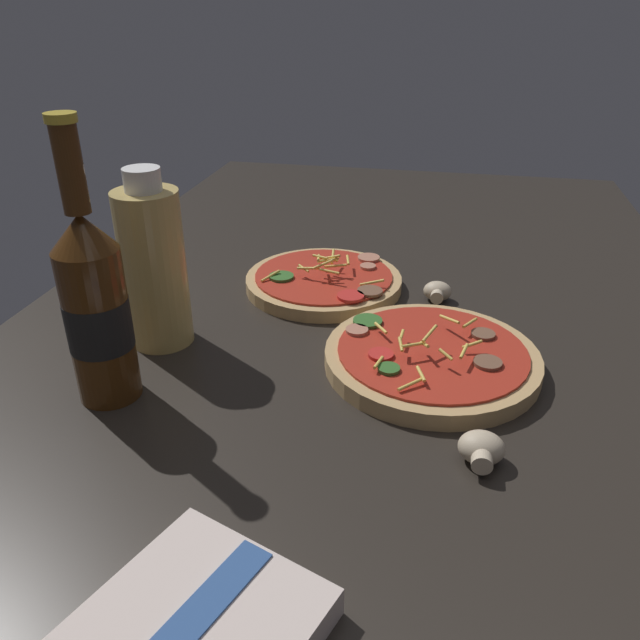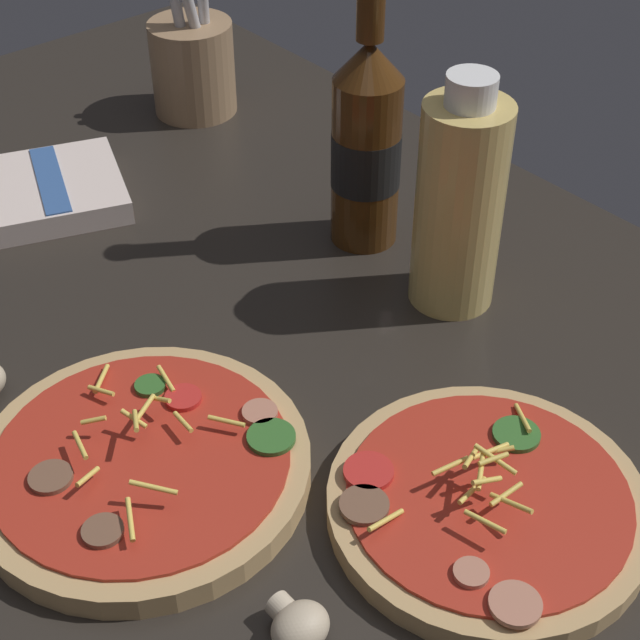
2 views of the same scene
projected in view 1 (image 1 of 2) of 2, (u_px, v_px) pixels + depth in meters
The scene contains 8 objects.
counter_slab at pixel (362, 337), 78.69cm from camera, with size 160.00×90.00×2.50cm.
pizza_near at pixel (431, 358), 69.63cm from camera, with size 23.91×23.91×5.20cm.
pizza_far at pixel (324, 281), 88.28cm from camera, with size 22.01×22.01×5.18cm.
beer_bottle at pixel (96, 306), 60.58cm from camera, with size 6.35×6.35×28.37cm.
oil_bottle at pixel (154, 266), 71.03cm from camera, with size 7.36×7.36×20.87cm.
mushroom_left at pixel (481, 449), 55.14cm from camera, with size 4.37×4.16×2.91cm.
mushroom_right at pixel (437, 292), 84.49cm from camera, with size 3.99×3.80×2.66cm.
dish_towel at pixel (196, 631), 39.70cm from camera, with size 17.85×17.72×2.56cm.
Camera 1 is at (-68.32, -8.74, 39.74)cm, focal length 35.00 mm.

